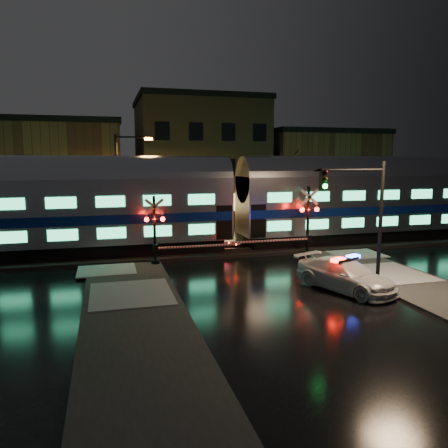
% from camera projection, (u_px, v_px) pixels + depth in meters
% --- Properties ---
extents(ground, '(120.00, 120.00, 0.00)m').
position_uv_depth(ground, '(250.00, 270.00, 23.63)').
color(ground, black).
rests_on(ground, ground).
extents(ballast, '(90.00, 4.20, 0.24)m').
position_uv_depth(ballast, '(225.00, 250.00, 28.38)').
color(ballast, black).
rests_on(ballast, ground).
extents(sidewalk_left, '(4.00, 20.00, 0.12)m').
position_uv_depth(sidewalk_left, '(136.00, 319.00, 16.20)').
color(sidewalk_left, '#2D2D2D').
rests_on(sidewalk_left, ground).
extents(sidewalk_right, '(4.00, 20.00, 0.12)m').
position_uv_depth(sidewalk_right, '(430.00, 292.00, 19.59)').
color(sidewalk_right, '#2D2D2D').
rests_on(sidewalk_right, ground).
extents(building_left, '(14.00, 10.00, 9.00)m').
position_uv_depth(building_left, '(42.00, 175.00, 40.56)').
color(building_left, brown).
rests_on(building_left, ground).
extents(building_mid, '(12.00, 11.00, 11.50)m').
position_uv_depth(building_mid, '(199.00, 161.00, 44.77)').
color(building_mid, brown).
rests_on(building_mid, ground).
extents(building_right, '(12.00, 10.00, 8.50)m').
position_uv_depth(building_right, '(316.00, 175.00, 47.91)').
color(building_right, brown).
rests_on(building_right, ground).
extents(train, '(51.00, 3.12, 5.92)m').
position_uv_depth(train, '(234.00, 199.00, 28.05)').
color(train, black).
rests_on(train, ballast).
extents(police_car, '(3.67, 5.28, 1.58)m').
position_uv_depth(police_car, '(345.00, 275.00, 19.89)').
color(police_car, silver).
rests_on(police_car, ground).
extents(crossing_signal_right, '(6.11, 0.67, 4.32)m').
position_uv_depth(crossing_signal_right, '(303.00, 228.00, 26.66)').
color(crossing_signal_right, black).
rests_on(crossing_signal_right, ground).
extents(crossing_signal_left, '(5.57, 0.65, 3.94)m').
position_uv_depth(crossing_signal_left, '(161.00, 237.00, 24.42)').
color(crossing_signal_left, black).
rests_on(crossing_signal_left, ground).
extents(traffic_light, '(3.79, 0.69, 5.86)m').
position_uv_depth(traffic_light, '(364.00, 221.00, 20.30)').
color(traffic_light, black).
rests_on(traffic_light, ground).
extents(streetlight, '(2.55, 0.27, 7.63)m').
position_uv_depth(streetlight, '(121.00, 182.00, 29.92)').
color(streetlight, black).
rests_on(streetlight, ground).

